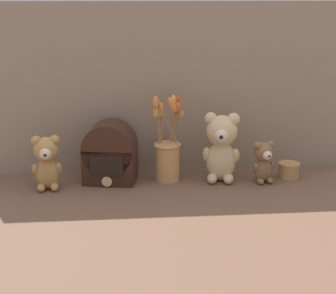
% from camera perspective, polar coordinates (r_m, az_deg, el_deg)
% --- Properties ---
extents(ground_plane, '(4.00, 4.00, 0.00)m').
position_cam_1_polar(ground_plane, '(1.80, 0.06, -4.17)').
color(ground_plane, brown).
extents(backdrop_wall, '(1.40, 0.02, 0.62)m').
position_cam_1_polar(backdrop_wall, '(1.88, -0.39, 6.47)').
color(backdrop_wall, gray).
rests_on(backdrop_wall, ground).
extents(teddy_bear_large, '(0.14, 0.12, 0.25)m').
position_cam_1_polar(teddy_bear_large, '(1.81, 5.93, 0.14)').
color(teddy_bear_large, '#DBBC84').
rests_on(teddy_bear_large, ground).
extents(teddy_bear_medium, '(0.10, 0.10, 0.19)m').
position_cam_1_polar(teddy_bear_medium, '(1.78, -13.29, -1.57)').
color(teddy_bear_medium, tan).
rests_on(teddy_bear_medium, ground).
extents(teddy_bear_small, '(0.08, 0.08, 0.15)m').
position_cam_1_polar(teddy_bear_small, '(1.83, 10.57, -1.55)').
color(teddy_bear_small, olive).
rests_on(teddy_bear_small, ground).
extents(flower_vase, '(0.12, 0.17, 0.32)m').
position_cam_1_polar(flower_vase, '(1.81, -0.15, -0.50)').
color(flower_vase, tan).
rests_on(flower_vase, ground).
extents(vintage_radio, '(0.20, 0.15, 0.22)m').
position_cam_1_polar(vintage_radio, '(1.81, -6.44, -0.81)').
color(vintage_radio, '#381E14').
rests_on(vintage_radio, ground).
extents(decorative_tin_tall, '(0.08, 0.08, 0.06)m').
position_cam_1_polar(decorative_tin_tall, '(1.91, 13.24, -2.53)').
color(decorative_tin_tall, tan).
rests_on(decorative_tin_tall, ground).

